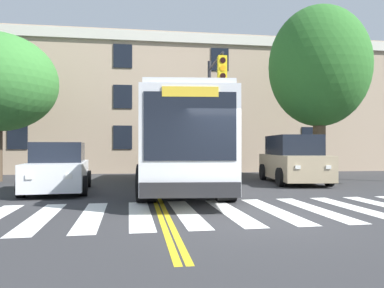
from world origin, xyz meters
TOP-DOWN VIEW (x-y plane):
  - ground_plane at (0.00, 0.00)m, footprint 120.00×120.00m
  - crosswalk at (-0.66, 1.09)m, footprint 15.03×4.14m
  - lane_line_yellow_inner at (-1.87, 15.09)m, footprint 0.12×36.00m
  - lane_line_yellow_outer at (-1.71, 15.09)m, footprint 0.12×36.00m
  - city_bus at (-0.64, 6.39)m, footprint 3.61×11.54m
  - car_white_near_lane at (-5.15, 5.99)m, footprint 2.37×4.43m
  - car_tan_far_lane at (4.48, 7.83)m, footprint 2.62×5.00m
  - car_silver_behind_bus at (-1.01, 17.20)m, footprint 2.14×4.81m
  - traffic_light_overhead at (0.94, 7.99)m, footprint 0.36×3.30m
  - street_tree_curbside_large at (6.71, 9.73)m, footprint 7.13×7.13m
  - building_facade at (2.72, 18.33)m, footprint 29.51×7.47m

SIDE VIEW (x-z plane):
  - ground_plane at x=0.00m, z-range 0.00..0.00m
  - lane_line_yellow_inner at x=-1.87m, z-range 0.00..0.01m
  - lane_line_yellow_outer at x=-1.71m, z-range 0.00..0.01m
  - crosswalk at x=-0.66m, z-range 0.00..0.01m
  - car_white_near_lane at x=-5.15m, z-range -0.08..1.68m
  - car_silver_behind_bus at x=-1.01m, z-range -0.09..1.84m
  - car_tan_far_lane at x=4.48m, z-range -0.05..2.05m
  - city_bus at x=-0.64m, z-range 0.14..3.40m
  - traffic_light_overhead at x=0.94m, z-range 0.97..6.58m
  - building_facade at x=2.72m, z-range 0.01..8.63m
  - street_tree_curbside_large at x=6.71m, z-range 1.28..9.95m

